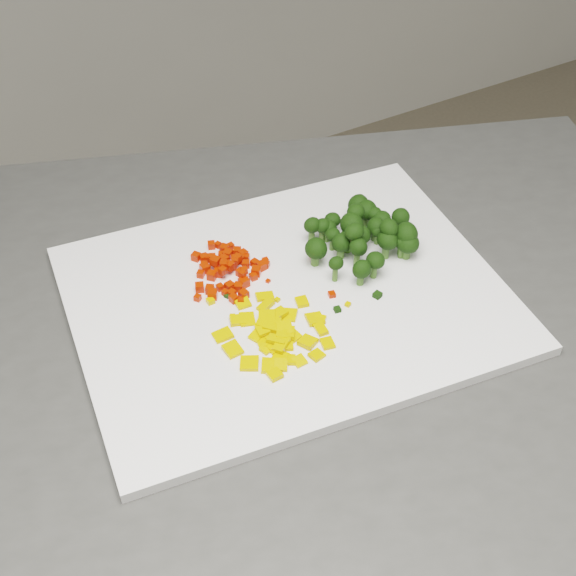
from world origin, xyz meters
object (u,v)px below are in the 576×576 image
counter_block (279,525)px  cutting_board (288,299)px  carrot_pile (226,265)px  broccoli_pile (363,231)px  pepper_pile (275,329)px

counter_block → cutting_board: 0.46m
counter_block → carrot_pile: size_ratio=9.44×
broccoli_pile → pepper_pile: bearing=-155.6°
counter_block → broccoli_pile: size_ratio=7.86×
counter_block → broccoli_pile: broccoli_pile is taller
carrot_pile → broccoli_pile: (0.16, -0.04, 0.01)m
counter_block → pepper_pile: 0.47m
carrot_pile → pepper_pile: 0.11m
carrot_pile → cutting_board: bearing=-54.5°
carrot_pile → pepper_pile: size_ratio=0.86×
counter_block → cutting_board: bearing=21.3°
carrot_pile → pepper_pile: (0.00, -0.11, -0.01)m
carrot_pile → broccoli_pile: bearing=-14.2°
cutting_board → broccoli_pile: 0.12m
broccoli_pile → carrot_pile: bearing=165.8°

